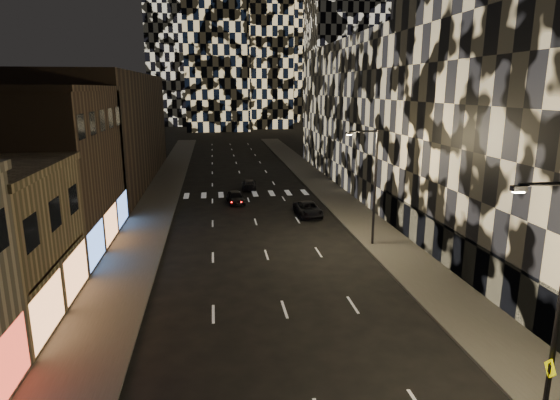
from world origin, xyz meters
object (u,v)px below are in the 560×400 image
object	(u,v)px
streetlight_near	(557,284)
car_dark_rightlane	(308,209)
car_dark_oncoming	(249,184)
ped_sign	(549,378)
car_dark_midlane	(236,197)
streetlight_far	(372,179)

from	to	relation	value
streetlight_near	car_dark_rightlane	xyz separation A→B (m)	(-3.06, 29.39, -4.68)
car_dark_oncoming	car_dark_rightlane	xyz separation A→B (m)	(4.77, -13.24, 0.06)
car_dark_oncoming	ped_sign	size ratio (longest dim) A/B	1.74
streetlight_near	ped_sign	distance (m)	3.59
streetlight_near	car_dark_midlane	distance (m)	37.19
car_dark_oncoming	streetlight_far	bearing A→B (deg)	113.64
car_dark_midlane	car_dark_rightlane	size ratio (longest dim) A/B	0.83
car_dark_oncoming	car_dark_rightlane	bearing A→B (deg)	114.36
streetlight_near	ped_sign	size ratio (longest dim) A/B	3.71
car_dark_midlane	car_dark_oncoming	distance (m)	7.35
streetlight_far	car_dark_oncoming	size ratio (longest dim) A/B	2.13
streetlight_far	ped_sign	xyz separation A→B (m)	(-0.06, -20.34, -3.58)
car_dark_oncoming	car_dark_rightlane	distance (m)	14.07
streetlight_far	ped_sign	size ratio (longest dim) A/B	3.71
streetlight_near	car_dark_oncoming	xyz separation A→B (m)	(-7.83, 42.63, -4.74)
streetlight_near	car_dark_oncoming	distance (m)	43.60
streetlight_far	car_dark_rightlane	world-z (taller)	streetlight_far
streetlight_far	car_dark_oncoming	distance (m)	24.41
ped_sign	car_dark_oncoming	bearing A→B (deg)	111.95
streetlight_near	car_dark_midlane	world-z (taller)	streetlight_near
car_dark_midlane	ped_sign	world-z (taller)	ped_sign
streetlight_near	car_dark_rightlane	size ratio (longest dim) A/B	1.86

